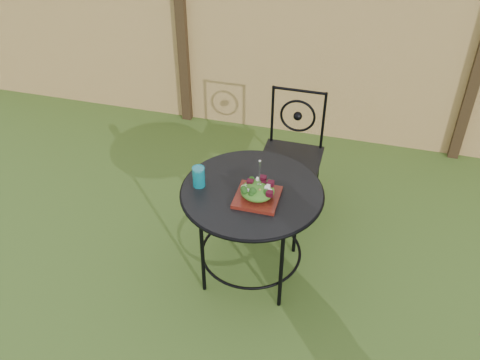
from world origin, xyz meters
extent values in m
plane|color=#264D18|center=(0.00, 0.00, 0.00)|extent=(60.00, 60.00, 0.00)
cube|color=#ECBB74|center=(0.00, 2.20, 0.90)|extent=(8.00, 0.05, 1.80)
cube|color=black|center=(-1.30, 2.15, 0.95)|extent=(0.09, 0.09, 1.90)
cube|color=black|center=(1.30, 2.15, 0.95)|extent=(0.09, 0.09, 1.90)
cylinder|color=black|center=(-0.16, 0.28, 0.71)|extent=(0.90, 0.90, 0.02)
torus|color=black|center=(-0.16, 0.28, 0.71)|extent=(0.92, 0.92, 0.02)
torus|color=black|center=(-0.16, 0.28, 0.18)|extent=(0.70, 0.70, 0.02)
cylinder|color=black|center=(0.11, 0.54, 0.35)|extent=(0.03, 0.03, 0.71)
cylinder|color=black|center=(-0.42, 0.54, 0.35)|extent=(0.03, 0.03, 0.71)
cylinder|color=black|center=(-0.42, 0.02, 0.35)|extent=(0.03, 0.03, 0.71)
cylinder|color=black|center=(0.11, 0.02, 0.35)|extent=(0.03, 0.03, 0.71)
cube|color=black|center=(-0.04, 1.06, 0.45)|extent=(0.46, 0.46, 0.03)
cylinder|color=black|center=(-0.04, 1.27, 0.94)|extent=(0.42, 0.02, 0.02)
torus|color=black|center=(-0.04, 1.27, 0.72)|extent=(0.28, 0.02, 0.28)
cylinder|color=black|center=(-0.24, 0.86, 0.22)|extent=(0.02, 0.02, 0.44)
cylinder|color=black|center=(0.16, 0.86, 0.22)|extent=(0.02, 0.02, 0.44)
cylinder|color=black|center=(-0.24, 1.26, 0.22)|extent=(0.02, 0.02, 0.44)
cylinder|color=black|center=(0.16, 1.26, 0.22)|extent=(0.02, 0.02, 0.44)
cylinder|color=black|center=(-0.24, 1.27, 0.70)|extent=(0.02, 0.02, 0.50)
cylinder|color=black|center=(0.16, 1.27, 0.70)|extent=(0.02, 0.02, 0.50)
cube|color=#4F0B10|center=(-0.10, 0.21, 0.74)|extent=(0.27, 0.27, 0.02)
ellipsoid|color=#235614|center=(-0.10, 0.21, 0.79)|extent=(0.21, 0.21, 0.08)
cylinder|color=silver|center=(-0.09, 0.21, 0.92)|extent=(0.01, 0.01, 0.18)
cylinder|color=#0C7D8F|center=(-0.50, 0.24, 0.79)|extent=(0.08, 0.08, 0.14)
camera|label=1|loc=(0.47, -2.29, 2.84)|focal=40.00mm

